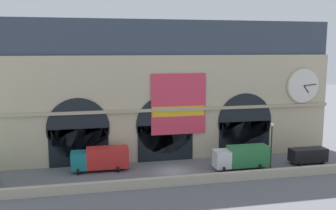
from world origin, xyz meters
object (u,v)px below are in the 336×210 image
Objects in this scene: box_truck_midwest at (101,158)px; street_lamp_quayside at (271,142)px; van_east at (308,155)px; box_truck_mideast at (242,157)px.

street_lamp_quayside is at bearing -17.38° from box_truck_midwest.
box_truck_midwest is 1.44× the size of van_east.
street_lamp_quayside is at bearing -154.78° from van_east.
box_truck_mideast is at bearing 126.36° from street_lamp_quayside.
van_east is 8.98m from street_lamp_quayside.
box_truck_midwest is at bearing 170.13° from box_truck_mideast.
box_truck_mideast is at bearing -9.87° from box_truck_midwest.
van_east is at bearing 1.23° from box_truck_mideast.
van_east is at bearing 25.22° from street_lamp_quayside.
box_truck_midwest is 1.00× the size of box_truck_mideast.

